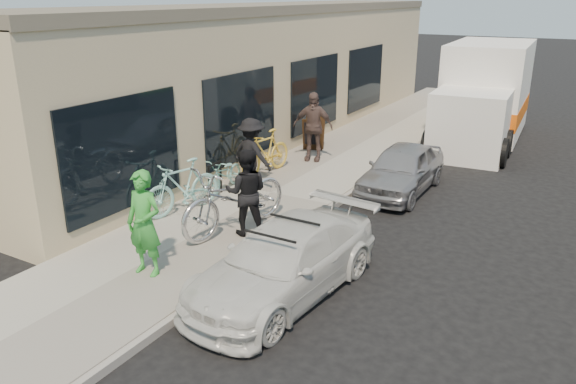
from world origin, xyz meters
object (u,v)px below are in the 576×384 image
at_px(sedan_white, 284,261).
at_px(sedan_silver, 402,169).
at_px(bike_rack, 215,176).
at_px(moving_truck, 484,98).
at_px(woman_rider, 144,223).
at_px(cruiser_bike_a, 182,186).
at_px(cruiser_bike_b, 225,174).
at_px(tandem_bike, 236,198).
at_px(cruiser_bike_c, 266,152).
at_px(man_standing, 246,192).
at_px(bystander_b, 313,127).
at_px(bystander_a, 252,154).
at_px(sandwich_board, 313,134).

height_order(sedan_white, sedan_silver, sedan_white).
bearing_deg(bike_rack, moving_truck, 66.52).
distance_m(woman_rider, cruiser_bike_a, 2.79).
height_order(sedan_silver, cruiser_bike_b, sedan_silver).
xyz_separation_m(sedan_silver, tandem_bike, (-1.88, -4.18, 0.25)).
bearing_deg(moving_truck, woman_rider, -105.29).
bearing_deg(cruiser_bike_c, man_standing, -55.85).
bearing_deg(moving_truck, cruiser_bike_b, -118.22).
height_order(sedan_silver, bystander_b, bystander_b).
distance_m(moving_truck, man_standing, 10.69).
relative_size(sedan_silver, tandem_bike, 1.31).
height_order(tandem_bike, woman_rider, woman_rider).
relative_size(moving_truck, tandem_bike, 2.48).
relative_size(bike_rack, cruiser_bike_b, 0.51).
bearing_deg(woman_rider, cruiser_bike_a, 113.84).
relative_size(sedan_silver, man_standing, 2.00).
xyz_separation_m(cruiser_bike_c, bystander_a, (0.36, -1.16, 0.29)).
relative_size(sandwich_board, sedan_white, 0.24).
distance_m(bike_rack, cruiser_bike_c, 2.00).
xyz_separation_m(sedan_white, cruiser_bike_b, (-3.51, 3.23, -0.02)).
bearing_deg(cruiser_bike_c, cruiser_bike_b, -87.12).
distance_m(moving_truck, bystander_b, 6.34).
bearing_deg(sandwich_board, woman_rider, -96.76).
bearing_deg(moving_truck, sandwich_board, -135.12).
xyz_separation_m(sedan_silver, man_standing, (-1.60, -4.21, 0.42)).
bearing_deg(tandem_bike, sandwich_board, 116.70).
relative_size(bike_rack, cruiser_bike_c, 0.42).
xyz_separation_m(tandem_bike, bystander_b, (-1.01, 5.10, 0.27)).
xyz_separation_m(bike_rack, bystander_a, (0.46, 0.83, 0.38)).
bearing_deg(cruiser_bike_c, tandem_bike, -59.48).
distance_m(bike_rack, bystander_b, 3.77).
bearing_deg(man_standing, cruiser_bike_c, -90.32).
distance_m(bike_rack, woman_rider, 3.86).
height_order(sedan_white, woman_rider, woman_rider).
height_order(cruiser_bike_a, cruiser_bike_c, cruiser_bike_a).
bearing_deg(bystander_b, sedan_white, -79.66).
distance_m(sandwich_board, woman_rider, 8.38).
relative_size(man_standing, cruiser_bike_b, 1.11).
xyz_separation_m(cruiser_bike_c, bystander_b, (0.45, 1.71, 0.39)).
bearing_deg(tandem_bike, bystander_b, 114.06).
relative_size(sedan_white, moving_truck, 0.63).
height_order(sandwich_board, sedan_silver, sedan_silver).
relative_size(tandem_bike, cruiser_bike_b, 1.70).
height_order(bike_rack, bystander_a, bystander_a).
xyz_separation_m(sandwich_board, bystander_b, (0.49, -0.98, 0.46)).
bearing_deg(bike_rack, cruiser_bike_b, 92.32).
bearing_deg(cruiser_bike_c, sedan_white, -47.70).
xyz_separation_m(cruiser_bike_a, bystander_b, (0.53, 4.85, 0.38)).
bearing_deg(moving_truck, cruiser_bike_c, -122.15).
distance_m(sandwich_board, man_standing, 6.37).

